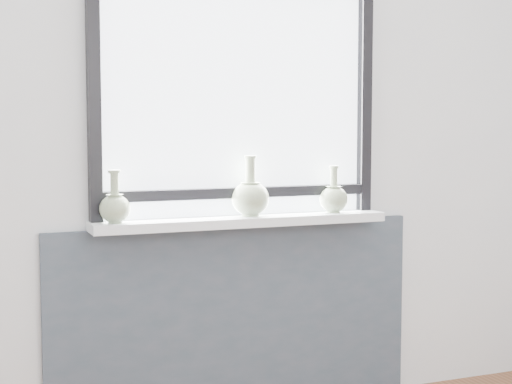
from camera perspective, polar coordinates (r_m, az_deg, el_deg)
name	(u,v)px	position (r m, az deg, el deg)	size (l,w,h in m)	color
back_wall	(234,124)	(3.48, -1.60, 4.95)	(3.60, 0.02, 2.60)	silver
apron_panel	(237,319)	(3.56, -1.39, -9.22)	(1.70, 0.03, 0.86)	#444B58
windowsill	(242,221)	(3.41, -1.00, -2.13)	(1.32, 0.18, 0.04)	white
window	(237,92)	(3.44, -1.39, 7.30)	(1.30, 0.06, 1.05)	black
vase_a	(115,206)	(3.22, -10.22, -1.03)	(0.13, 0.13, 0.22)	#A3B68E
vase_b	(250,197)	(3.42, -0.41, -0.34)	(0.17, 0.17, 0.26)	#A3B68E
vase_c	(334,198)	(3.57, 5.67, -0.41)	(0.13, 0.13, 0.21)	#A3B68E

